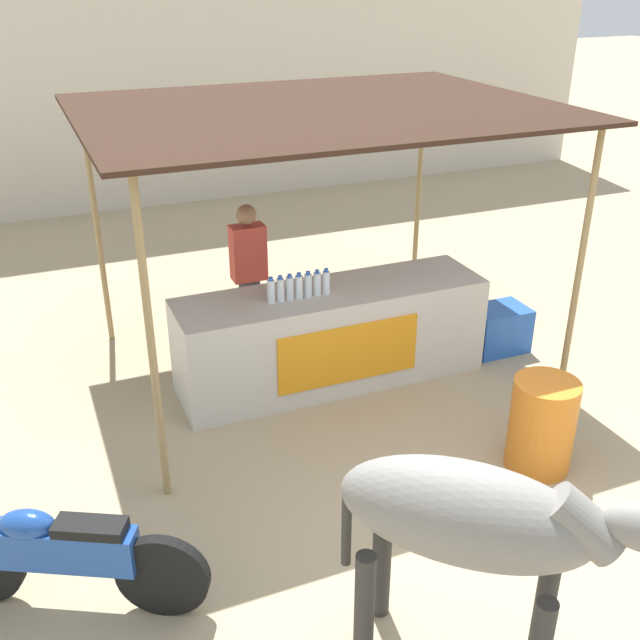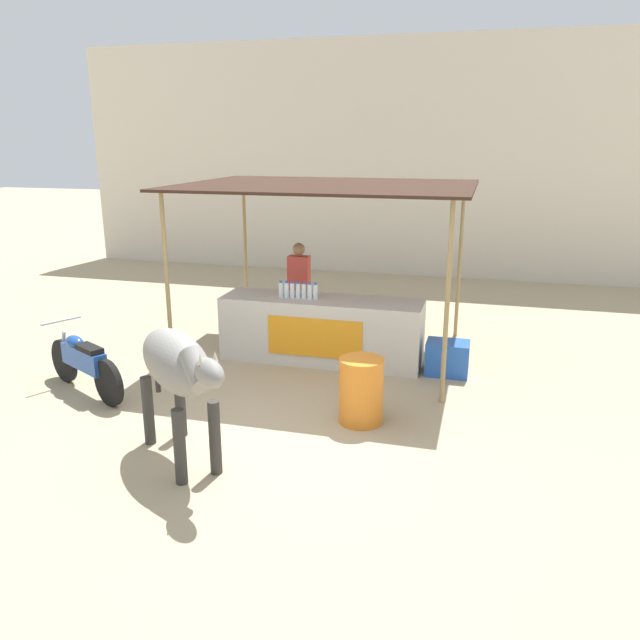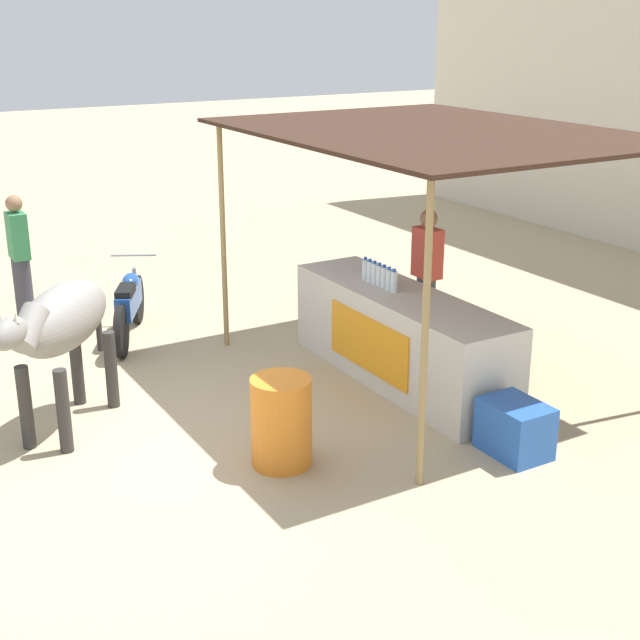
{
  "view_description": "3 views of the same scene",
  "coord_description": "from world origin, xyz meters",
  "views": [
    {
      "loc": [
        -2.58,
        -3.73,
        3.77
      ],
      "look_at": [
        -0.45,
        1.39,
        1.09
      ],
      "focal_mm": 42.0,
      "sensor_mm": 36.0,
      "label": 1
    },
    {
      "loc": [
        2.31,
        -6.43,
        3.24
      ],
      "look_at": [
        0.4,
        0.62,
        1.11
      ],
      "focal_mm": 35.0,
      "sensor_mm": 36.0,
      "label": 2
    },
    {
      "loc": [
        7.1,
        -2.96,
        3.69
      ],
      "look_at": [
        0.05,
        1.19,
        0.86
      ],
      "focal_mm": 50.0,
      "sensor_mm": 36.0,
      "label": 3
    }
  ],
  "objects": [
    {
      "name": "ground_plane",
      "position": [
        0.0,
        0.0,
        0.0
      ],
      "size": [
        60.0,
        60.0,
        0.0
      ],
      "primitive_type": "plane",
      "color": "tan"
    },
    {
      "name": "building_wall_far",
      "position": [
        0.0,
        8.92,
        2.74
      ],
      "size": [
        16.0,
        0.5,
        5.49
      ],
      "primitive_type": "cube",
      "color": "beige",
      "rests_on": "ground"
    },
    {
      "name": "stall_counter",
      "position": [
        0.0,
        2.2,
        0.48
      ],
      "size": [
        3.0,
        0.82,
        0.96
      ],
      "color": "beige",
      "rests_on": "ground"
    },
    {
      "name": "stall_awning",
      "position": [
        0.0,
        2.5,
        2.5
      ],
      "size": [
        4.2,
        3.2,
        2.6
      ],
      "color": "#382319",
      "rests_on": "ground"
    },
    {
      "name": "water_bottle_row",
      "position": [
        -0.35,
        2.15,
        1.07
      ],
      "size": [
        0.61,
        0.07,
        0.25
      ],
      "color": "silver",
      "rests_on": "stall_counter"
    },
    {
      "name": "vendor_behind_counter",
      "position": [
        -0.58,
        2.95,
        0.85
      ],
      "size": [
        0.34,
        0.22,
        1.65
      ],
      "color": "#383842",
      "rests_on": "ground"
    },
    {
      "name": "cooler_box",
      "position": [
        1.88,
        2.1,
        0.24
      ],
      "size": [
        0.6,
        0.44,
        0.48
      ],
      "primitive_type": "cube",
      "color": "blue",
      "rests_on": "ground"
    },
    {
      "name": "water_barrel",
      "position": [
        1.0,
        0.25,
        0.39
      ],
      "size": [
        0.53,
        0.53,
        0.79
      ],
      "primitive_type": "cylinder",
      "color": "orange",
      "rests_on": "ground"
    },
    {
      "name": "cow",
      "position": [
        -0.6,
        -1.14,
        1.03
      ],
      "size": [
        1.59,
        1.5,
        1.44
      ],
      "color": "gray",
      "rests_on": "ground"
    },
    {
      "name": "motorcycle_parked",
      "position": [
        -2.7,
        0.18,
        0.43
      ],
      "size": [
        1.63,
        0.96,
        0.9
      ],
      "color": "black",
      "rests_on": "ground"
    }
  ]
}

